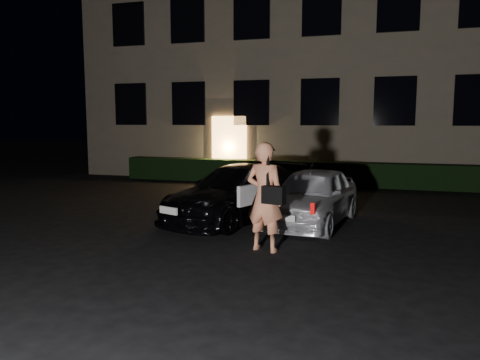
% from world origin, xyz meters
% --- Properties ---
extents(ground, '(80.00, 80.00, 0.00)m').
position_xyz_m(ground, '(0.00, 0.00, 0.00)').
color(ground, black).
rests_on(ground, ground).
extents(building, '(20.00, 8.11, 12.00)m').
position_xyz_m(building, '(-0.00, 14.99, 6.00)').
color(building, '#6D644E').
rests_on(building, ground).
extents(hedge, '(15.00, 0.70, 0.85)m').
position_xyz_m(hedge, '(0.00, 10.50, 0.42)').
color(hedge, black).
rests_on(hedge, ground).
extents(sedan, '(3.23, 4.75, 1.28)m').
position_xyz_m(sedan, '(-0.92, 3.93, 0.64)').
color(sedan, black).
rests_on(sedan, ground).
extents(hatch, '(2.00, 3.90, 1.27)m').
position_xyz_m(hatch, '(0.80, 3.94, 0.64)').
color(hatch, silver).
rests_on(hatch, ground).
extents(man, '(0.82, 0.63, 1.95)m').
position_xyz_m(man, '(0.32, 1.48, 0.98)').
color(man, '#F08F64').
rests_on(man, ground).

